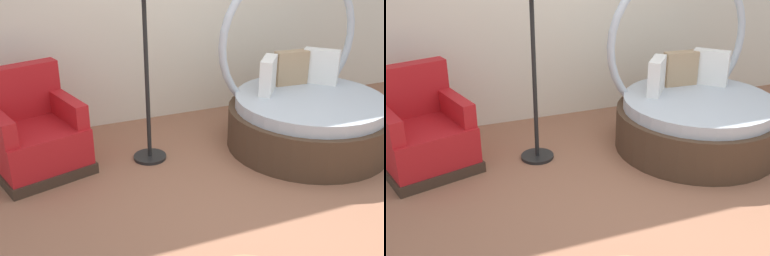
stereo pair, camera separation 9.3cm
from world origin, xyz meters
TOP-DOWN VIEW (x-y plane):
  - ground_plane at (0.00, 0.00)m, footprint 8.00×8.00m
  - round_daybed at (0.95, 0.83)m, footprint 1.63×1.63m
  - red_armchair at (-1.68, 1.31)m, footprint 0.99×0.99m

SIDE VIEW (x-z plane):
  - ground_plane at x=0.00m, z-range -0.02..0.00m
  - red_armchair at x=-1.68m, z-range -0.14..0.80m
  - round_daybed at x=0.95m, z-range -0.54..1.28m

